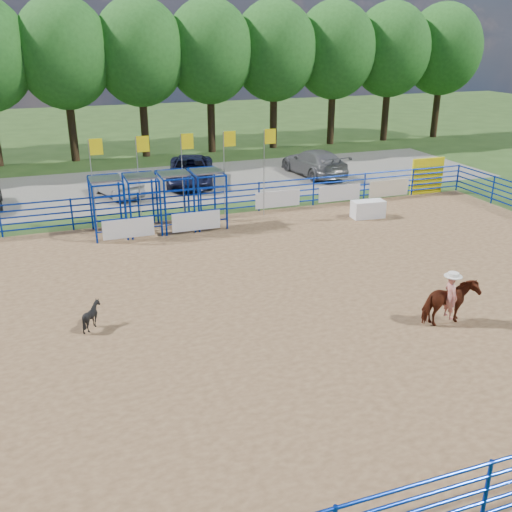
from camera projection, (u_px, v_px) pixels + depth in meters
name	position (u px, v px, depth m)	size (l,w,h in m)	color
ground	(277.00, 301.00, 19.11)	(120.00, 120.00, 0.00)	#365421
arena_dirt	(277.00, 301.00, 19.11)	(30.00, 20.00, 0.02)	olive
gravel_strip	(172.00, 184.00, 34.03)	(40.00, 10.00, 0.01)	slate
announcer_table	(368.00, 209.00, 27.62)	(1.57, 0.73, 0.84)	white
horse_and_rider	(450.00, 299.00, 17.25)	(1.73, 0.84, 2.41)	#5D2412
calf	(92.00, 316.00, 17.17)	(0.66, 0.75, 0.82)	black
car_b	(116.00, 184.00, 31.30)	(1.43, 4.11, 1.35)	gray
car_c	(190.00, 171.00, 33.84)	(2.62, 5.67, 1.58)	black
car_d	(314.00, 162.00, 35.90)	(2.26, 5.55, 1.61)	slate
perimeter_fence	(277.00, 280.00, 18.84)	(30.10, 20.10, 1.50)	#0729A0
chute_assembly	(166.00, 202.00, 25.82)	(19.32, 2.41, 4.20)	#0729A0
treeline	(139.00, 47.00, 39.20)	(56.40, 6.40, 11.24)	#3F2B19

